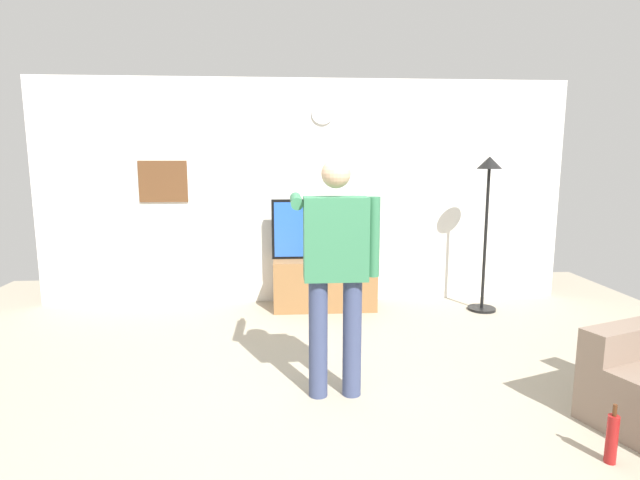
# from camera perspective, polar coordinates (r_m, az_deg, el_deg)

# --- Properties ---
(ground_plane) EXTENTS (8.40, 8.40, 0.00)m
(ground_plane) POSITION_cam_1_polar(r_m,az_deg,el_deg) (3.61, 0.34, -19.94)
(ground_plane) COLOR #9E937F
(back_wall) EXTENTS (6.40, 0.10, 2.70)m
(back_wall) POSITION_cam_1_polar(r_m,az_deg,el_deg) (6.11, -1.76, 5.44)
(back_wall) COLOR silver
(back_wall) RESTS_ON ground_plane
(tv_stand) EXTENTS (1.20, 0.57, 0.59)m
(tv_stand) POSITION_cam_1_polar(r_m,az_deg,el_deg) (5.94, 0.49, -4.97)
(tv_stand) COLOR olive
(tv_stand) RESTS_ON ground_plane
(television) EXTENTS (1.23, 0.07, 0.70)m
(television) POSITION_cam_1_polar(r_m,az_deg,el_deg) (5.86, 0.46, 1.28)
(television) COLOR black
(television) RESTS_ON tv_stand
(wall_clock) EXTENTS (0.26, 0.03, 0.26)m
(wall_clock) POSITION_cam_1_polar(r_m,az_deg,el_deg) (6.07, 0.29, 14.35)
(wall_clock) COLOR white
(framed_picture) EXTENTS (0.57, 0.04, 0.49)m
(framed_picture) POSITION_cam_1_polar(r_m,az_deg,el_deg) (6.21, -17.53, 6.42)
(framed_picture) COLOR brown
(floor_lamp) EXTENTS (0.32, 0.32, 1.79)m
(floor_lamp) POSITION_cam_1_polar(r_m,az_deg,el_deg) (5.98, 18.64, 4.20)
(floor_lamp) COLOR black
(floor_lamp) RESTS_ON ground_plane
(person_standing_nearer_lamp) EXTENTS (0.64, 0.78, 1.77)m
(person_standing_nearer_lamp) POSITION_cam_1_polar(r_m,az_deg,el_deg) (3.61, 1.77, -2.65)
(person_standing_nearer_lamp) COLOR #384266
(person_standing_nearer_lamp) RESTS_ON ground_plane
(beverage_bottle) EXTENTS (0.07, 0.07, 0.36)m
(beverage_bottle) POSITION_cam_1_polar(r_m,az_deg,el_deg) (3.56, 30.46, -19.01)
(beverage_bottle) COLOR maroon
(beverage_bottle) RESTS_ON ground_plane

